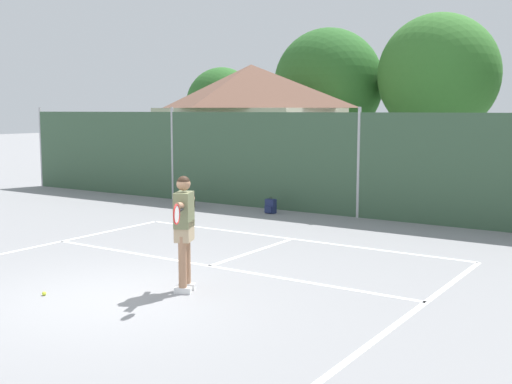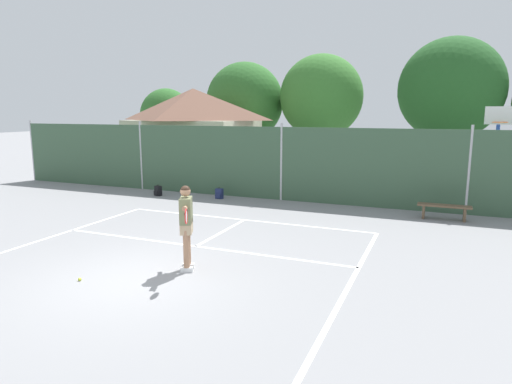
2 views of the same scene
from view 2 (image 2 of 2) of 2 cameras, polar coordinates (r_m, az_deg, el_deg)
name	(u,v)px [view 2 (image 2 of 2)]	position (r m, az deg, el deg)	size (l,w,h in m)	color
ground_plane	(134,280)	(9.53, -15.38, -10.86)	(120.00, 120.00, 0.00)	gray
court_markings	(153,270)	(10.01, -13.08, -9.70)	(8.30, 11.10, 0.01)	white
chainlink_fence	(281,164)	(17.01, 3.28, 3.64)	(26.09, 0.09, 2.96)	#38563D
basketball_hoop	(497,143)	(17.26, 28.57, 5.52)	(0.90, 0.67, 3.55)	#284CB2
clubhouse_building	(194,131)	(23.70, -8.00, 7.76)	(6.31, 5.04, 4.55)	beige
treeline_backdrop	(352,99)	(25.13, 12.27, 11.62)	(25.42, 4.59, 7.02)	brown
tennis_player	(186,220)	(9.53, -8.96, -3.61)	(0.73, 1.29, 1.85)	silver
tennis_ball	(80,279)	(9.82, -21.73, -10.39)	(0.07, 0.07, 0.07)	#CCE033
backpack_black	(158,191)	(18.45, -12.50, 0.13)	(0.32, 0.31, 0.46)	black
backpack_navy	(219,194)	(17.45, -4.76, -0.24)	(0.29, 0.25, 0.46)	navy
courtside_bench	(444,209)	(15.21, 23.04, -1.97)	(1.60, 0.36, 0.48)	brown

